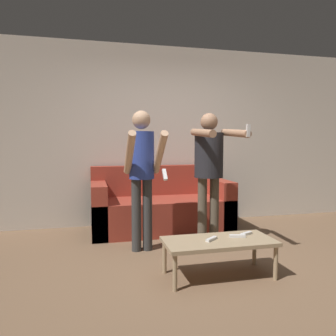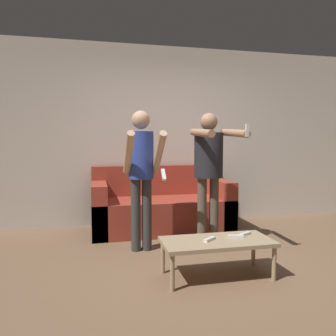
% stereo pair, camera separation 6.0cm
% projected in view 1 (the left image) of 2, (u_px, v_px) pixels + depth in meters
% --- Properties ---
extents(ground_plane, '(14.00, 14.00, 0.00)m').
position_uv_depth(ground_plane, '(215.00, 271.00, 3.17)').
color(ground_plane, brown).
extents(wall_back, '(6.40, 0.06, 2.70)m').
position_uv_depth(wall_back, '(166.00, 136.00, 5.07)').
color(wall_back, beige).
rests_on(wall_back, ground_plane).
extents(couch, '(1.93, 0.86, 0.90)m').
position_uv_depth(couch, '(161.00, 208.00, 4.67)').
color(couch, '#9E3828').
rests_on(couch, ground_plane).
extents(person_standing_left, '(0.40, 0.66, 1.60)m').
position_uv_depth(person_standing_left, '(142.00, 166.00, 3.69)').
color(person_standing_left, '#383838').
rests_on(person_standing_left, ground_plane).
extents(person_standing_right, '(0.46, 0.80, 1.59)m').
position_uv_depth(person_standing_right, '(210.00, 162.00, 3.87)').
color(person_standing_right, brown).
rests_on(person_standing_right, ground_plane).
extents(coffee_table, '(1.02, 0.47, 0.35)m').
position_uv_depth(coffee_table, '(219.00, 243.00, 3.02)').
color(coffee_table, tan).
rests_on(coffee_table, ground_plane).
extents(remote_near, '(0.14, 0.12, 0.02)m').
position_uv_depth(remote_near, '(212.00, 239.00, 3.00)').
color(remote_near, white).
rests_on(remote_near, coffee_table).
extents(remote_mid, '(0.15, 0.07, 0.02)m').
position_uv_depth(remote_mid, '(237.00, 236.00, 3.09)').
color(remote_mid, white).
rests_on(remote_mid, coffee_table).
extents(remote_far, '(0.15, 0.10, 0.02)m').
position_uv_depth(remote_far, '(246.00, 234.00, 3.17)').
color(remote_far, white).
rests_on(remote_far, coffee_table).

